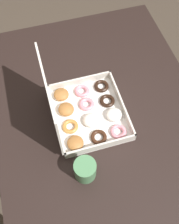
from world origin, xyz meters
TOP-DOWN VIEW (x-y plane):
  - ground_plane at (0.00, 0.00)m, footprint 8.00×8.00m
  - dining_table at (0.00, 0.00)m, footprint 1.17×0.96m
  - donut_box at (-0.05, 0.09)m, footprint 0.36×0.32m
  - coffee_mug at (-0.31, 0.14)m, footprint 0.09×0.09m

SIDE VIEW (x-z plane):
  - ground_plane at x=0.00m, z-range 0.00..0.00m
  - dining_table at x=0.00m, z-range 0.29..1.06m
  - coffee_mug at x=-0.31m, z-range 0.77..0.87m
  - donut_box at x=-0.05m, z-range 0.67..0.99m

